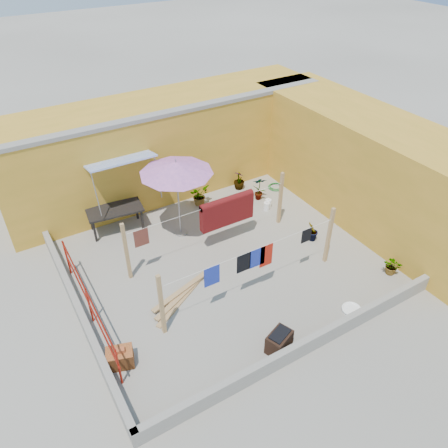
{
  "coord_description": "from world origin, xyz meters",
  "views": [
    {
      "loc": [
        -4.83,
        -8.03,
        8.17
      ],
      "look_at": [
        0.17,
        0.3,
        1.11
      ],
      "focal_mm": 35.0,
      "sensor_mm": 36.0,
      "label": 1
    }
  ],
  "objects": [
    {
      "name": "ground",
      "position": [
        0.0,
        0.0,
        0.0
      ],
      "size": [
        80.0,
        80.0,
        0.0
      ],
      "primitive_type": "plane",
      "color": "#9E998E",
      "rests_on": "ground"
    },
    {
      "name": "parapet_front",
      "position": [
        0.0,
        -3.58,
        0.22
      ],
      "size": [
        8.3,
        0.16,
        0.44
      ],
      "primitive_type": "cube",
      "color": "gray",
      "rests_on": "ground"
    },
    {
      "name": "brick_stack",
      "position": [
        -3.7,
        -1.74,
        0.22
      ],
      "size": [
        0.67,
        0.57,
        0.5
      ],
      "color": "#954D22",
      "rests_on": "ground"
    },
    {
      "name": "wall_right",
      "position": [
        5.2,
        0.0,
        1.6
      ],
      "size": [
        2.4,
        9.0,
        3.2
      ],
      "primitive_type": "cube",
      "color": "gold",
      "rests_on": "ground"
    },
    {
      "name": "parapet_left",
      "position": [
        -4.08,
        0.0,
        0.22
      ],
      "size": [
        0.16,
        7.3,
        0.44
      ],
      "primitive_type": "cube",
      "color": "gray",
      "rests_on": "ground"
    },
    {
      "name": "green_hose",
      "position": [
        3.7,
        2.56,
        0.04
      ],
      "size": [
        0.56,
        0.56,
        0.08
      ],
      "color": "#176A23",
      "rests_on": "ground"
    },
    {
      "name": "plant_right_a",
      "position": [
        2.74,
        2.26,
        0.44
      ],
      "size": [
        0.56,
        0.49,
        0.88
      ],
      "primitive_type": "imported",
      "rotation": [
        0.0,
        0.0,
        2.68
      ],
      "color": "#1F5E1A",
      "rests_on": "ground"
    },
    {
      "name": "red_railing",
      "position": [
        -3.85,
        -0.2,
        0.72
      ],
      "size": [
        0.05,
        4.2,
        1.1
      ],
      "color": "#9E1B0F",
      "rests_on": "ground"
    },
    {
      "name": "white_basin",
      "position": [
        1.78,
        -3.2,
        0.05
      ],
      "size": [
        0.5,
        0.5,
        0.09
      ],
      "color": "white",
      "rests_on": "ground"
    },
    {
      "name": "outdoor_table",
      "position": [
        -2.04,
        3.07,
        0.7
      ],
      "size": [
        1.74,
        1.02,
        0.78
      ],
      "color": "black",
      "rests_on": "ground"
    },
    {
      "name": "plant_right_b",
      "position": [
        2.79,
        -0.48,
        0.34
      ],
      "size": [
        0.49,
        0.48,
        0.69
      ],
      "primitive_type": "imported",
      "rotation": [
        0.0,
        0.0,
        3.86
      ],
      "color": "#1F5E1A",
      "rests_on": "ground"
    },
    {
      "name": "water_jug_b",
      "position": [
        2.73,
        1.69,
        0.15
      ],
      "size": [
        0.21,
        0.21,
        0.33
      ],
      "color": "white",
      "rests_on": "ground"
    },
    {
      "name": "wall_back",
      "position": [
        0.5,
        4.69,
        1.61
      ],
      "size": [
        11.0,
        3.27,
        3.21
      ],
      "color": "gold",
      "rests_on": "ground"
    },
    {
      "name": "plant_back_a",
      "position": [
        0.84,
        3.04,
        0.35
      ],
      "size": [
        0.81,
        0.77,
        0.69
      ],
      "primitive_type": "imported",
      "rotation": [
        0.0,
        0.0,
        0.5
      ],
      "color": "#1F5E1A",
      "rests_on": "ground"
    },
    {
      "name": "plant_right_c",
      "position": [
        3.7,
        -2.74,
        0.27
      ],
      "size": [
        0.61,
        0.63,
        0.53
      ],
      "primitive_type": "imported",
      "rotation": [
        0.0,
        0.0,
        5.29
      ],
      "color": "#1F5E1A",
      "rests_on": "ground"
    },
    {
      "name": "patio_umbrella",
      "position": [
        -0.44,
        1.89,
        2.28
      ],
      "size": [
        2.7,
        2.7,
        2.54
      ],
      "color": "gray",
      "rests_on": "ground"
    },
    {
      "name": "clothesline_rig",
      "position": [
        0.43,
        0.52,
        1.07
      ],
      "size": [
        5.09,
        2.35,
        1.8
      ],
      "color": "tan",
      "rests_on": "ground"
    },
    {
      "name": "water_jug_a",
      "position": [
        2.58,
        1.56,
        0.14
      ],
      "size": [
        0.21,
        0.21,
        0.33
      ],
      "color": "white",
      "rests_on": "ground"
    },
    {
      "name": "plant_back_b",
      "position": [
        2.54,
        3.2,
        0.34
      ],
      "size": [
        0.51,
        0.51,
        0.69
      ],
      "primitive_type": "imported",
      "rotation": [
        0.0,
        0.0,
        2.01
      ],
      "color": "#1F5E1A",
      "rests_on": "ground"
    },
    {
      "name": "brazier",
      "position": [
        -0.48,
        -3.2,
        0.26
      ],
      "size": [
        0.7,
        0.59,
        0.54
      ],
      "color": "black",
      "rests_on": "ground"
    },
    {
      "name": "lumber_pile",
      "position": [
        -1.64,
        -0.59,
        0.07
      ],
      "size": [
        2.05,
        1.19,
        0.13
      ],
      "color": "tan",
      "rests_on": "ground"
    }
  ]
}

